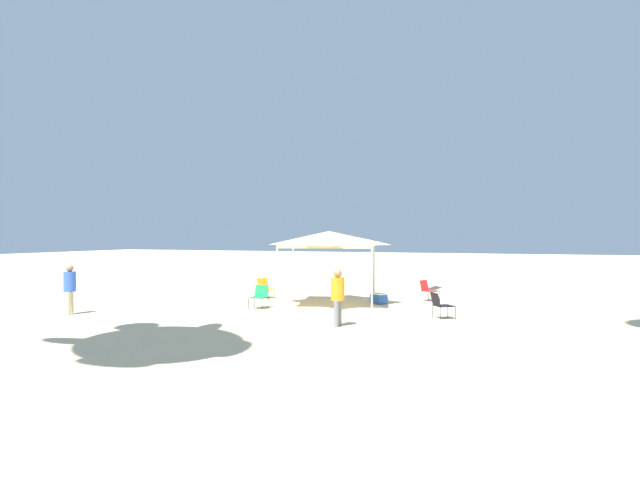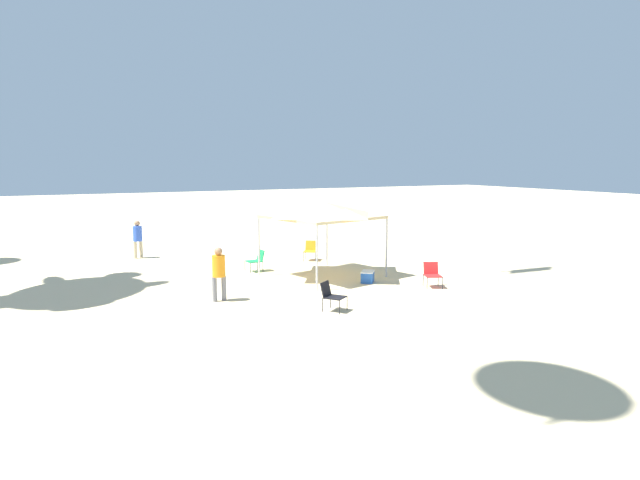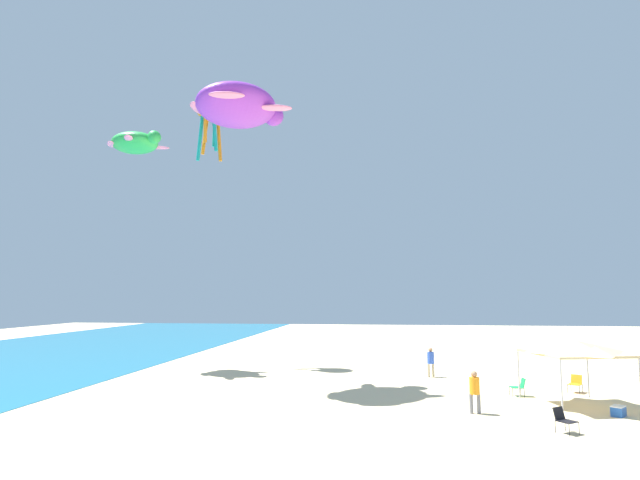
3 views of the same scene
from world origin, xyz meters
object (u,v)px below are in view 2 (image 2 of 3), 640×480
Objects in this scene: folding_chair_near_cooler at (311,249)px; folding_chair_left_of_tent at (331,294)px; canopy_tent at (322,210)px; folding_chair_right_of_tent at (432,273)px; folding_chair_facing_ocean at (257,259)px; person_near_umbrella at (138,236)px; cooler_box at (368,277)px; person_watching_sky at (219,270)px.

folding_chair_near_cooler and folding_chair_left_of_tent have the same top height.
canopy_tent is 4.53m from folding_chair_right_of_tent.
folding_chair_left_of_tent is at bearing -4.67° from folding_chair_facing_ocean.
folding_chair_right_of_tent is 0.50× the size of person_near_umbrella.
person_watching_sky is at bearing 92.32° from cooler_box.
person_watching_sky is 9.04m from person_near_umbrella.
folding_chair_near_cooler is at bearing 110.18° from folding_chair_facing_ocean.
canopy_tent is 5.57× the size of cooler_box.
person_watching_sky is at bearing 98.23° from folding_chair_left_of_tent.
canopy_tent reaches higher than folding_chair_left_of_tent.
person_near_umbrella is (5.15, 3.54, 0.49)m from folding_chair_facing_ocean.
person_watching_sky reaches higher than folding_chair_left_of_tent.
folding_chair_right_of_tent is 7.10m from person_watching_sky.
person_near_umbrella is (7.12, 5.36, -1.47)m from canopy_tent.
folding_chair_right_of_tent is 6.76m from folding_chair_facing_ocean.
cooler_box is at bearing 6.93° from folding_chair_left_of_tent.
canopy_tent is 9.03m from person_near_umbrella.
person_watching_sky is at bearing -168.17° from folding_chair_right_of_tent.
folding_chair_right_of_tent is 1.00× the size of folding_chair_facing_ocean.
canopy_tent is 5.04× the size of folding_chair_facing_ocean.
canopy_tent is 5.04× the size of folding_chair_left_of_tent.
canopy_tent is at bearing 29.36° from folding_chair_left_of_tent.
folding_chair_right_of_tent is at bearing 36.25° from folding_chair_facing_ocean.
folding_chair_left_of_tent is at bearing 79.48° from person_near_umbrella.
folding_chair_near_cooler is at bearing 31.60° from folding_chair_left_of_tent.
canopy_tent is 3.94m from folding_chair_near_cooler.
folding_chair_left_of_tent is at bearing 155.68° from canopy_tent.
canopy_tent reaches higher than person_watching_sky.
folding_chair_left_of_tent is 1.00× the size of folding_chair_right_of_tent.
person_watching_sky reaches higher than folding_chair_facing_ocean.
folding_chair_facing_ocean is (1.97, 1.82, -1.96)m from canopy_tent.
folding_chair_left_of_tent is at bearing 133.25° from cooler_box.
canopy_tent is at bearing 150.24° from folding_chair_right_of_tent.
folding_chair_right_of_tent is at bearing -21.91° from folding_chair_left_of_tent.
folding_chair_right_of_tent is at bearing -135.97° from cooler_box.
folding_chair_left_of_tent is (-7.63, 3.10, 0.00)m from folding_chair_near_cooler.
folding_chair_right_of_tent and folding_chair_facing_ocean have the same top height.
cooler_box is (-4.89, 0.18, -0.27)m from folding_chair_near_cooler.
canopy_tent is at bearing -74.38° from folding_chair_near_cooler.
cooler_box is at bearing 33.99° from folding_chair_facing_ocean.
folding_chair_near_cooler is at bearing -18.92° from canopy_tent.
folding_chair_facing_ocean is 4.70m from person_watching_sky.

